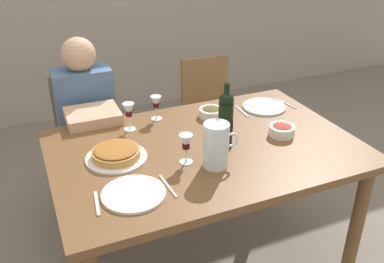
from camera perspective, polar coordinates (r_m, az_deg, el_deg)
ground_plane at (r=2.54m, az=1.55°, el=-17.03°), size 8.00×8.00×0.00m
dining_table at (r=2.13m, az=1.78°, el=-4.10°), size 1.50×1.00×0.76m
wine_bottle at (r=2.01m, az=4.59°, el=1.50°), size 0.07×0.07×0.33m
water_pitcher at (r=1.88m, az=3.29°, el=-2.21°), size 0.17×0.12×0.21m
baked_tart at (r=1.99m, az=-10.28°, el=-2.94°), size 0.29×0.29×0.06m
salad_bowl at (r=2.21m, az=12.09°, el=0.24°), size 0.13×0.13×0.06m
olive_bowl at (r=2.37m, az=2.63°, el=2.69°), size 0.14×0.14×0.06m
wine_glass_left_diner at (r=2.21m, az=-8.59°, el=2.71°), size 0.06×0.06×0.15m
wine_glass_right_diner at (r=1.89m, az=-0.83°, el=-1.63°), size 0.06×0.06×0.14m
wine_glass_centre at (r=2.32m, az=-4.91°, el=3.84°), size 0.06×0.06×0.14m
dinner_plate_left_setting at (r=1.75m, az=-7.95°, el=-8.36°), size 0.27×0.27×0.01m
dinner_plate_right_setting at (r=2.53m, az=9.77°, el=3.34°), size 0.25×0.25×0.01m
fork_left_setting at (r=1.73m, az=-12.78°, el=-9.48°), size 0.03×0.16×0.00m
knife_left_setting at (r=1.78m, az=-3.28°, el=-7.40°), size 0.02×0.18×0.00m
knife_right_setting at (r=2.61m, az=12.56°, el=3.77°), size 0.03×0.18×0.00m
spoon_right_setting at (r=2.45m, az=6.80°, el=2.73°), size 0.02×0.16×0.00m
chair_left at (r=2.87m, az=-14.22°, el=-0.07°), size 0.40×0.40×0.87m
diner_left at (r=2.60m, az=-13.60°, el=0.05°), size 0.34×0.50×1.16m
chair_right at (r=3.09m, az=2.41°, el=2.88°), size 0.41×0.41×0.87m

